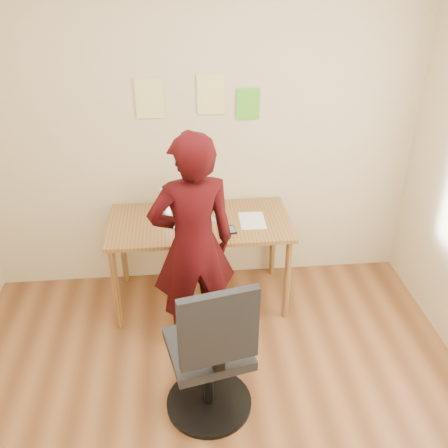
{
  "coord_description": "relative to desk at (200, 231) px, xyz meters",
  "views": [
    {
      "loc": [
        -0.16,
        -1.98,
        2.62
      ],
      "look_at": [
        0.12,
        0.95,
        0.95
      ],
      "focal_mm": 40.0,
      "sensor_mm": 36.0,
      "label": 1
    }
  ],
  "objects": [
    {
      "name": "laptop",
      "position": [
        -0.09,
        0.06,
        0.14
      ],
      "size": [
        0.43,
        0.41,
        0.25
      ],
      "rotation": [
        0.0,
        0.0,
        0.4
      ],
      "color": "silver",
      "rests_on": "desk"
    },
    {
      "name": "wall_note_mid",
      "position": [
        0.13,
        0.36,
        0.97
      ],
      "size": [
        0.21,
        0.0,
        0.3
      ],
      "primitive_type": "cube",
      "color": "#EFE88F",
      "rests_on": "room"
    },
    {
      "name": "wall_note_left",
      "position": [
        -0.33,
        0.36,
        0.95
      ],
      "size": [
        0.21,
        0.0,
        0.3
      ],
      "primitive_type": "cube",
      "color": "#EFE88F",
      "rests_on": "room"
    },
    {
      "name": "person",
      "position": [
        -0.07,
        -0.47,
        0.17
      ],
      "size": [
        0.66,
        0.5,
        1.64
      ],
      "primitive_type": "imported",
      "rotation": [
        0.0,
        0.0,
        3.33
      ],
      "color": "#320609",
      "rests_on": "ground"
    },
    {
      "name": "wall_note_right",
      "position": [
        0.41,
        0.36,
        0.89
      ],
      "size": [
        0.18,
        0.0,
        0.24
      ],
      "primitive_type": "cube",
      "color": "#5AC62C",
      "rests_on": "room"
    },
    {
      "name": "desk",
      "position": [
        0.0,
        0.0,
        0.0
      ],
      "size": [
        1.4,
        0.7,
        0.74
      ],
      "color": "#986234",
      "rests_on": "ground"
    },
    {
      "name": "phone",
      "position": [
        0.23,
        -0.16,
        0.09
      ],
      "size": [
        0.08,
        0.13,
        0.01
      ],
      "rotation": [
        0.0,
        0.0,
        0.17
      ],
      "color": "black",
      "rests_on": "desk"
    },
    {
      "name": "office_chair",
      "position": [
        0.0,
        -1.19,
        -0.2
      ],
      "size": [
        0.56,
        0.57,
        1.06
      ],
      "rotation": [
        0.0,
        0.0,
        0.22
      ],
      "color": "black",
      "rests_on": "ground"
    },
    {
      "name": "paper_sheet",
      "position": [
        0.41,
        -0.03,
        0.09
      ],
      "size": [
        0.2,
        0.28,
        0.0
      ],
      "primitive_type": "cube",
      "rotation": [
        0.0,
        0.0,
        -0.01
      ],
      "color": "white",
      "rests_on": "desk"
    },
    {
      "name": "room",
      "position": [
        0.03,
        -1.38,
        0.7
      ],
      "size": [
        3.58,
        3.58,
        2.78
      ],
      "color": "brown",
      "rests_on": "ground"
    }
  ]
}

